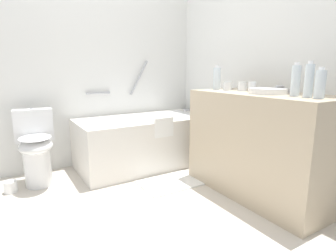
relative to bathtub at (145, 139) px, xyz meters
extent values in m
plane|color=beige|center=(-0.67, -0.84, -0.30)|extent=(3.99, 3.99, 0.00)
cube|color=silver|center=(-0.67, 0.43, 0.86)|extent=(3.39, 0.10, 2.32)
cube|color=silver|center=(0.87, -0.84, 0.86)|extent=(0.10, 2.84, 2.32)
cube|color=silver|center=(0.00, 0.00, -0.02)|extent=(1.50, 0.76, 0.55)
cube|color=white|center=(0.00, 0.00, 0.21)|extent=(1.23, 0.55, 0.09)
cylinder|color=#A1A1A6|center=(0.59, 0.00, 0.29)|extent=(0.09, 0.03, 0.03)
cylinder|color=#A1A1A6|center=(0.10, 0.35, 0.69)|extent=(0.25, 0.03, 0.41)
cylinder|color=#A1A1A6|center=(-0.41, 0.35, 0.52)|extent=(0.28, 0.03, 0.03)
cube|color=white|center=(0.03, -0.37, 0.20)|extent=(0.22, 0.03, 0.20)
cylinder|color=white|center=(-1.13, -0.01, -0.10)|extent=(0.24, 0.24, 0.40)
ellipsoid|color=white|center=(-1.14, -0.05, 0.10)|extent=(0.32, 0.39, 0.13)
ellipsoid|color=white|center=(-1.14, -0.05, 0.18)|extent=(0.30, 0.37, 0.02)
cube|color=white|center=(-1.12, 0.16, 0.26)|extent=(0.35, 0.17, 0.31)
cylinder|color=#B2B2B7|center=(-1.12, 0.16, 0.42)|extent=(0.03, 0.03, 0.01)
cube|color=tan|center=(0.52, -1.19, 0.15)|extent=(0.61, 1.26, 0.89)
cylinder|color=white|center=(0.49, -1.26, 0.61)|extent=(0.30, 0.30, 0.04)
cylinder|color=#BABABF|center=(0.67, -1.26, 0.62)|extent=(0.02, 0.02, 0.05)
cylinder|color=#BABABF|center=(0.63, -1.26, 0.65)|extent=(0.09, 0.02, 0.02)
cylinder|color=#BABABF|center=(0.67, -1.32, 0.61)|extent=(0.03, 0.03, 0.04)
cylinder|color=#BABABF|center=(0.67, -1.20, 0.61)|extent=(0.03, 0.03, 0.04)
cylinder|color=silver|center=(0.48, -1.50, 0.70)|extent=(0.06, 0.06, 0.22)
cylinder|color=white|center=(0.48, -1.50, 0.82)|extent=(0.04, 0.04, 0.02)
cylinder|color=silver|center=(0.45, -1.69, 0.68)|extent=(0.07, 0.07, 0.19)
cylinder|color=white|center=(0.45, -1.69, 0.79)|extent=(0.04, 0.04, 0.02)
cylinder|color=silver|center=(0.46, -1.61, 0.71)|extent=(0.06, 0.06, 0.23)
cylinder|color=white|center=(0.46, -1.61, 0.83)|extent=(0.03, 0.03, 0.02)
cylinder|color=silver|center=(0.45, -0.68, 0.70)|extent=(0.07, 0.07, 0.21)
cylinder|color=white|center=(0.45, -0.68, 0.81)|extent=(0.04, 0.04, 0.02)
cylinder|color=white|center=(0.54, -1.05, 0.64)|extent=(0.07, 0.07, 0.09)
cylinder|color=white|center=(0.54, -0.93, 0.63)|extent=(0.08, 0.08, 0.08)
cylinder|color=white|center=(0.54, -0.75, 0.63)|extent=(0.08, 0.08, 0.08)
cylinder|color=white|center=(0.45, -0.82, 0.63)|extent=(0.07, 0.07, 0.08)
cube|color=white|center=(-0.04, -0.62, -0.29)|extent=(0.58, 0.41, 0.01)
cylinder|color=white|center=(-1.37, -0.05, -0.24)|extent=(0.11, 0.11, 0.11)
camera|label=1|loc=(-1.33, -2.70, 0.78)|focal=28.80mm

